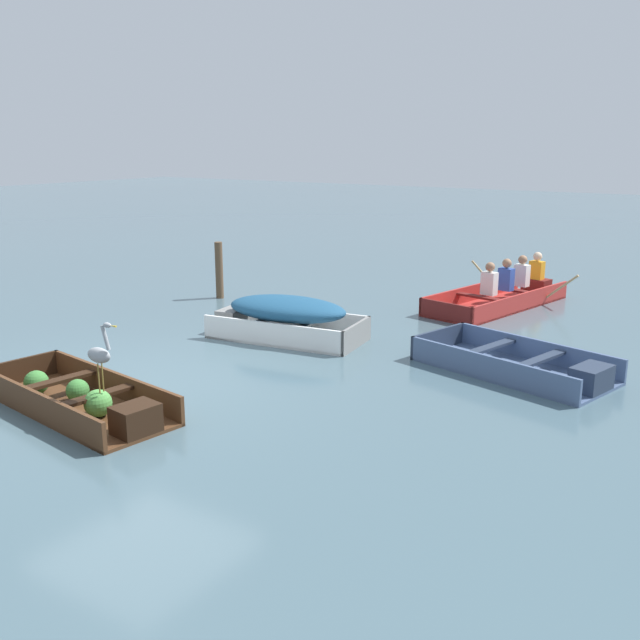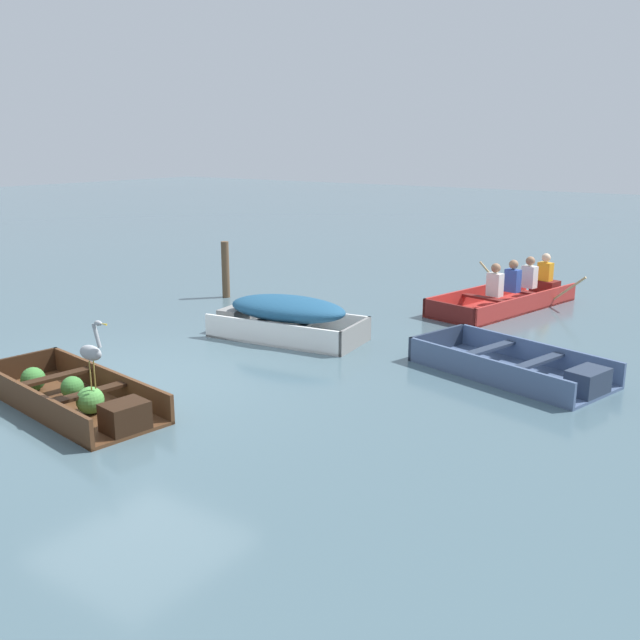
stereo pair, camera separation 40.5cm
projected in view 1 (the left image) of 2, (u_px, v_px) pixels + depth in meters
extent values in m
plane|color=#47606B|center=(137.00, 385.00, 9.45)|extent=(80.00, 80.00, 0.00)
cube|color=#4C2D19|center=(78.00, 408.00, 8.59)|extent=(2.90, 1.43, 0.04)
cube|color=#4C2D19|center=(113.00, 385.00, 8.92)|extent=(2.76, 0.44, 0.36)
cube|color=#4C2D19|center=(37.00, 407.00, 8.19)|extent=(2.76, 0.44, 0.36)
cube|color=black|center=(22.00, 371.00, 9.43)|extent=(0.20, 1.05, 0.36)
cube|color=black|center=(136.00, 419.00, 7.77)|extent=(0.42, 0.52, 0.32)
cube|color=black|center=(95.00, 396.00, 8.26)|extent=(0.29, 0.96, 0.04)
cube|color=black|center=(58.00, 381.00, 8.80)|extent=(0.29, 0.96, 0.04)
sphere|color=#4C9342|center=(98.00, 403.00, 8.22)|extent=(0.32, 0.32, 0.32)
sphere|color=#387533|center=(78.00, 390.00, 8.71)|extent=(0.28, 0.28, 0.28)
sphere|color=#387533|center=(36.00, 382.00, 8.96)|extent=(0.31, 0.31, 0.31)
cube|color=white|center=(287.00, 337.00, 11.65)|extent=(2.62, 1.44, 0.04)
cube|color=white|center=(272.00, 335.00, 11.15)|extent=(2.47, 0.40, 0.39)
cube|color=white|center=(302.00, 320.00, 12.07)|extent=(2.47, 0.40, 0.39)
cube|color=gray|center=(356.00, 336.00, 11.10)|extent=(0.20, 1.10, 0.39)
cube|color=gray|center=(232.00, 319.00, 12.04)|extent=(0.43, 0.54, 0.35)
cube|color=gray|center=(267.00, 319.00, 11.74)|extent=(0.30, 1.02, 0.04)
cube|color=gray|center=(308.00, 324.00, 11.43)|extent=(0.30, 1.02, 0.04)
ellipsoid|color=navy|center=(287.00, 309.00, 11.53)|extent=(2.17, 1.32, 0.39)
cube|color=#475B7F|center=(512.00, 370.00, 9.98)|extent=(2.90, 1.86, 0.04)
cube|color=#475B7F|center=(536.00, 351.00, 10.33)|extent=(2.60, 0.71, 0.36)
cube|color=#475B7F|center=(488.00, 369.00, 9.55)|extent=(2.60, 0.71, 0.36)
cube|color=#273246|center=(438.00, 341.00, 10.88)|extent=(0.35, 1.22, 0.36)
cube|color=#273246|center=(591.00, 378.00, 9.11)|extent=(0.49, 0.63, 0.32)
cube|color=#273246|center=(539.00, 360.00, 9.63)|extent=(0.44, 1.15, 0.04)
cube|color=#273246|center=(489.00, 347.00, 10.21)|extent=(0.44, 1.15, 0.04)
cube|color=#AD2D28|center=(496.00, 306.00, 13.88)|extent=(1.84, 3.57, 0.04)
cube|color=#AD2D28|center=(472.00, 294.00, 14.23)|extent=(0.76, 3.34, 0.35)
cube|color=#AD2D28|center=(522.00, 302.00, 13.46)|extent=(0.76, 3.34, 0.35)
cube|color=maroon|center=(446.00, 312.00, 12.70)|extent=(1.14, 0.29, 0.35)
cube|color=maroon|center=(536.00, 286.00, 14.88)|extent=(0.59, 0.46, 0.31)
cube|color=maroon|center=(511.00, 290.00, 14.17)|extent=(1.07, 0.38, 0.04)
cube|color=maroon|center=(482.00, 297.00, 13.47)|extent=(1.07, 0.38, 0.04)
cube|color=white|center=(489.00, 283.00, 13.56)|extent=(0.31, 0.23, 0.44)
sphere|color=#9E7051|center=(490.00, 267.00, 13.48)|extent=(0.18, 0.18, 0.18)
cube|color=#2D4CA5|center=(506.00, 279.00, 13.97)|extent=(0.31, 0.23, 0.44)
sphere|color=#9E7051|center=(507.00, 263.00, 13.89)|extent=(0.18, 0.18, 0.18)
cube|color=white|center=(522.00, 275.00, 14.37)|extent=(0.31, 0.23, 0.44)
sphere|color=#9E7051|center=(523.00, 260.00, 14.29)|extent=(0.18, 0.18, 0.18)
cube|color=orange|center=(537.00, 272.00, 14.78)|extent=(0.31, 0.23, 0.44)
sphere|color=beige|center=(538.00, 256.00, 14.70)|extent=(0.18, 0.18, 0.18)
cylinder|color=tan|center=(484.00, 275.00, 15.00)|extent=(0.64, 0.18, 0.55)
cylinder|color=tan|center=(562.00, 287.00, 13.79)|extent=(0.64, 0.18, 0.55)
cylinder|color=olive|center=(103.00, 377.00, 8.10)|extent=(0.02, 0.02, 0.35)
cylinder|color=olive|center=(99.00, 378.00, 8.05)|extent=(0.02, 0.02, 0.35)
ellipsoid|color=#93999E|center=(99.00, 355.00, 8.01)|extent=(0.33, 0.17, 0.18)
cylinder|color=#93999E|center=(105.00, 338.00, 7.90)|extent=(0.12, 0.05, 0.28)
ellipsoid|color=#93999E|center=(107.00, 325.00, 7.84)|extent=(0.12, 0.07, 0.06)
cone|color=gold|center=(113.00, 326.00, 7.81)|extent=(0.10, 0.03, 0.02)
cylinder|color=brown|center=(219.00, 270.00, 14.52)|extent=(0.16, 0.16, 1.15)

